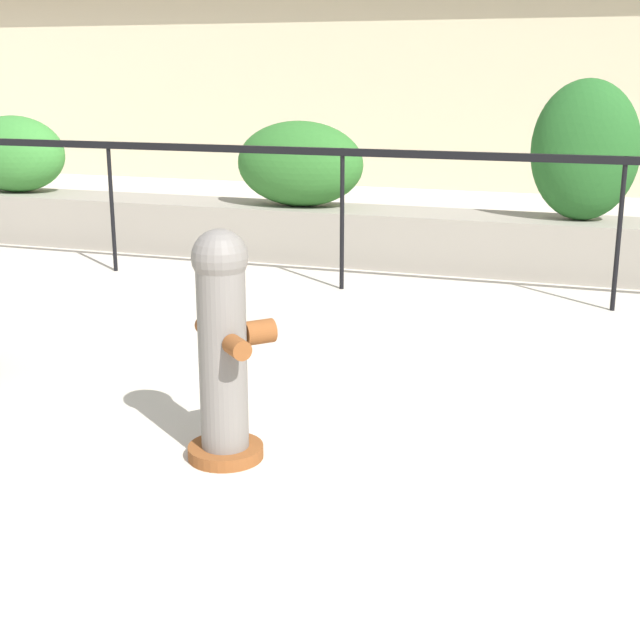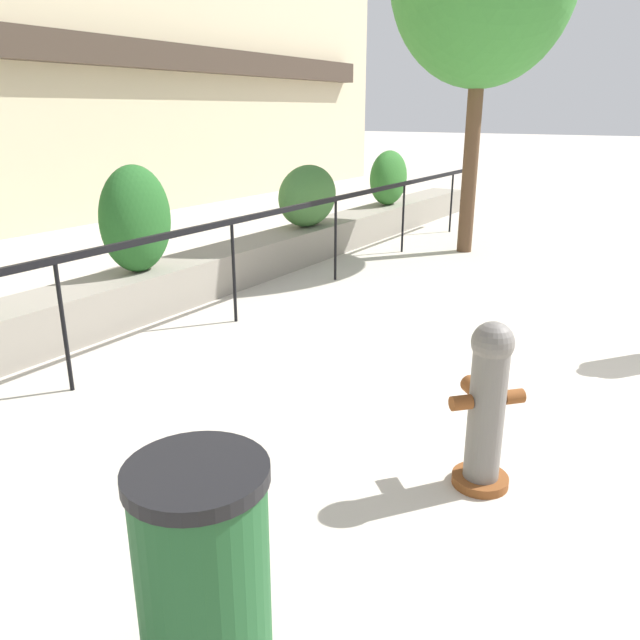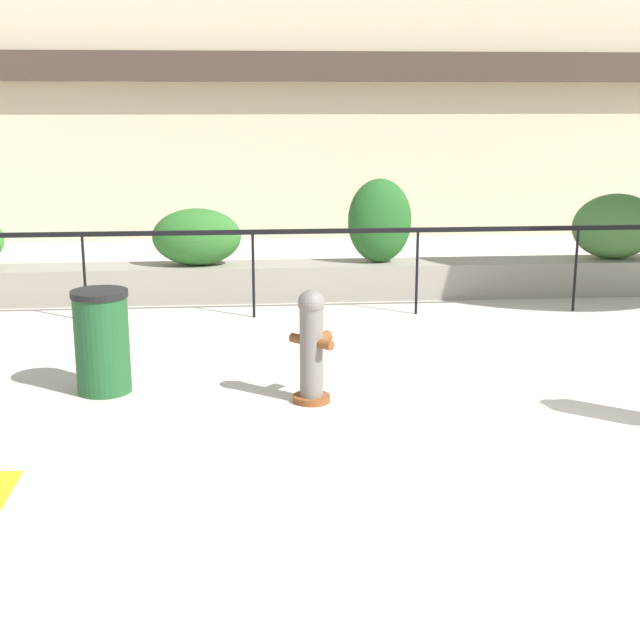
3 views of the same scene
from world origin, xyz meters
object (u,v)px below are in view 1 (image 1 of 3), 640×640
hedge_bush_2 (585,150)px  fire_hydrant (223,345)px  hedge_bush_1 (300,164)px  hedge_bush_0 (14,154)px

hedge_bush_2 → fire_hydrant: size_ratio=1.10×
hedge_bush_1 → fire_hydrant: size_ratio=1.14×
hedge_bush_2 → fire_hydrant: 4.69m
hedge_bush_1 → fire_hydrant: hedge_bush_1 is taller
hedge_bush_1 → hedge_bush_0: bearing=180.0°
hedge_bush_2 → fire_hydrant: bearing=-106.4°
hedge_bush_1 → hedge_bush_2: bearing=0.0°
hedge_bush_2 → hedge_bush_0: bearing=180.0°
hedge_bush_0 → hedge_bush_2: bearing=0.0°
fire_hydrant → hedge_bush_2: bearing=73.6°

